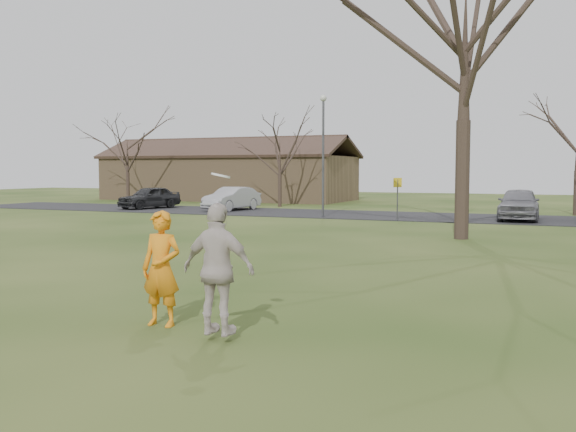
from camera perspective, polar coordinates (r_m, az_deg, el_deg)
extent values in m
plane|color=#1E380F|center=(9.92, -9.32, -10.24)|extent=(120.00, 120.00, 0.00)
cube|color=black|center=(33.58, 14.31, -0.12)|extent=(62.00, 6.50, 0.04)
imported|color=orange|center=(10.19, -11.32, -4.66)|extent=(0.68, 0.47, 1.82)
imported|color=#252628|center=(40.79, -12.36, 1.66)|extent=(2.71, 4.41, 1.40)
imported|color=#A7A7AD|center=(38.18, -5.08, 1.57)|extent=(2.03, 4.39, 1.39)
imported|color=slate|center=(32.65, 20.05, 1.05)|extent=(1.94, 4.63, 1.57)
imported|color=beige|center=(9.09, -6.26, -4.78)|extent=(1.11, 0.46, 1.89)
cylinder|color=white|center=(8.93, -6.07, 3.64)|extent=(0.28, 0.27, 0.11)
cube|color=#8C6D4C|center=(52.53, -5.40, 3.38)|extent=(20.00, 8.00, 3.50)
cube|color=#33231C|center=(50.77, -6.53, 6.17)|extent=(20.60, 4.40, 1.78)
cube|color=#33231C|center=(54.36, -4.37, 6.05)|extent=(20.60, 4.40, 1.78)
cube|color=#38281E|center=(52.58, -5.42, 6.87)|extent=(20.60, 0.45, 0.20)
cylinder|color=#47474C|center=(32.57, 3.18, 5.12)|extent=(0.12, 0.12, 6.00)
sphere|color=beige|center=(32.77, 3.20, 10.55)|extent=(0.34, 0.34, 0.34)
cylinder|color=#47474C|center=(30.97, 9.81, 1.41)|extent=(0.06, 0.06, 2.00)
cube|color=yellow|center=(30.94, 9.83, 2.98)|extent=(0.35, 0.35, 0.45)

